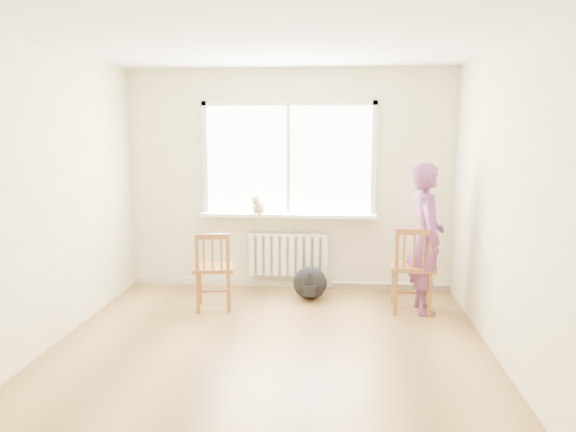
% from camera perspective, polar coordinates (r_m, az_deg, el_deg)
% --- Properties ---
extents(floor, '(4.50, 4.50, 0.00)m').
position_cam_1_polar(floor, '(5.05, -2.18, -14.21)').
color(floor, '#A67E44').
rests_on(floor, ground).
extents(ceiling, '(4.50, 4.50, 0.00)m').
position_cam_1_polar(ceiling, '(4.70, -2.39, 17.68)').
color(ceiling, white).
rests_on(ceiling, back_wall).
extents(back_wall, '(4.00, 0.01, 2.70)m').
position_cam_1_polar(back_wall, '(6.91, 0.08, 3.67)').
color(back_wall, '#EEE7BF').
rests_on(back_wall, ground).
extents(window, '(2.12, 0.05, 1.42)m').
position_cam_1_polar(window, '(6.87, 0.07, 6.24)').
color(window, white).
rests_on(window, back_wall).
extents(windowsill, '(2.15, 0.22, 0.04)m').
position_cam_1_polar(windowsill, '(6.85, 0.00, 0.08)').
color(windowsill, white).
rests_on(windowsill, back_wall).
extents(radiator, '(1.00, 0.12, 0.55)m').
position_cam_1_polar(radiator, '(6.97, 0.02, -3.88)').
color(radiator, white).
rests_on(radiator, back_wall).
extents(heating_pipe, '(1.40, 0.04, 0.04)m').
position_cam_1_polar(heating_pipe, '(7.09, 10.23, -6.80)').
color(heating_pipe, silver).
rests_on(heating_pipe, back_wall).
extents(baseboard, '(4.00, 0.03, 0.08)m').
position_cam_1_polar(baseboard, '(7.14, 0.07, -6.88)').
color(baseboard, beige).
rests_on(baseboard, ground).
extents(chair_left, '(0.50, 0.48, 0.87)m').
position_cam_1_polar(chair_left, '(6.22, -7.59, -5.52)').
color(chair_left, brown).
rests_on(chair_left, floor).
extents(chair_right, '(0.48, 0.46, 0.95)m').
position_cam_1_polar(chair_right, '(6.20, 12.48, -5.36)').
color(chair_right, brown).
rests_on(chair_right, floor).
extents(person, '(0.44, 0.62, 1.62)m').
position_cam_1_polar(person, '(6.21, 13.81, -2.20)').
color(person, '#C64256').
rests_on(person, floor).
extents(cat, '(0.21, 0.39, 0.26)m').
position_cam_1_polar(cat, '(6.79, -2.98, 1.06)').
color(cat, beige).
rests_on(cat, windowsill).
extents(backpack, '(0.45, 0.38, 0.39)m').
position_cam_1_polar(backpack, '(6.59, 2.24, -6.83)').
color(backpack, black).
rests_on(backpack, floor).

